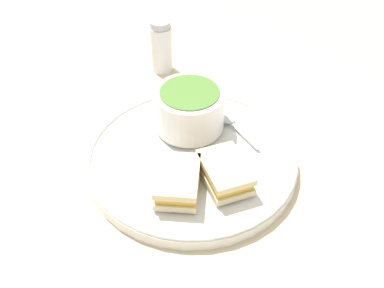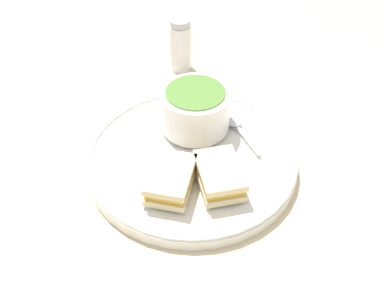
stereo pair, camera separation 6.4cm
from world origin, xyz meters
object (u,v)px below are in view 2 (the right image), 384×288
(soup_bowl, at_px, (195,109))
(spoon, at_px, (235,123))
(sandwich_half_near, at_px, (169,179))
(sandwich_half_far, at_px, (219,175))
(salt_shaker, at_px, (180,45))

(soup_bowl, xyz_separation_m, spoon, (-0.03, 0.06, -0.03))
(spoon, bearing_deg, soup_bowl, 67.14)
(sandwich_half_near, relative_size, sandwich_half_far, 0.91)
(spoon, distance_m, salt_shaker, 0.21)
(salt_shaker, bearing_deg, soup_bowl, 30.63)
(sandwich_half_near, xyz_separation_m, salt_shaker, (-0.30, -0.12, 0.01))
(soup_bowl, bearing_deg, sandwich_half_far, 37.59)
(soup_bowl, distance_m, sandwich_half_far, 0.13)
(soup_bowl, relative_size, sandwich_half_near, 1.19)
(sandwich_half_far, bearing_deg, soup_bowl, -142.41)
(salt_shaker, bearing_deg, spoon, 47.35)
(spoon, relative_size, salt_shaker, 0.84)
(sandwich_half_near, bearing_deg, spoon, 166.11)
(soup_bowl, bearing_deg, spoon, 114.14)
(soup_bowl, distance_m, spoon, 0.07)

